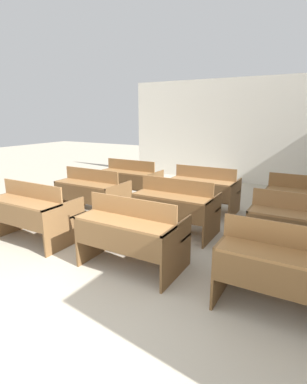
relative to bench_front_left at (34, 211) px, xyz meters
name	(u,v)px	position (x,y,z in m)	size (l,w,h in m)	color
ground_plane	(32,337)	(1.71, -1.46, -0.47)	(30.00, 30.00, 0.00)	#B2A893
wall_back	(243,131)	(1.71, 5.80, 0.98)	(6.91, 0.06, 2.91)	white
bench_front_left	(34,211)	(0.00, 0.00, 0.00)	(1.25, 0.80, 0.92)	brown
bench_front_center	(132,232)	(1.78, 0.03, 0.00)	(1.25, 0.80, 0.92)	brown
bench_front_right	(286,267)	(3.57, 0.02, 0.00)	(1.25, 0.80, 0.92)	brown
bench_second_left	(92,192)	(-0.02, 1.36, 0.00)	(1.25, 0.80, 0.92)	brown
bench_second_center	(176,206)	(1.77, 1.33, 0.00)	(1.25, 0.80, 0.92)	brown
bench_second_right	(299,226)	(3.59, 1.32, 0.00)	(1.25, 0.80, 0.92)	brown
bench_third_left	(131,179)	(-0.01, 2.68, 0.00)	(1.25, 0.80, 0.92)	brown
bench_third_center	(204,189)	(1.77, 2.65, 0.00)	(1.25, 0.80, 0.92)	brown
bench_third_right	(305,201)	(3.59, 2.67, 0.00)	(1.25, 0.80, 0.92)	brown
schoolbag	(4,216)	(-0.96, 0.13, -0.28)	(0.35, 0.29, 0.38)	black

